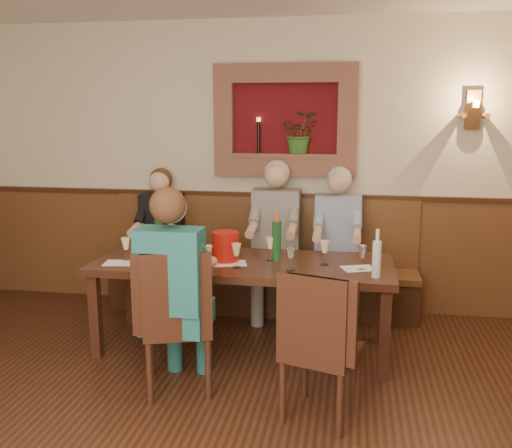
{
  "coord_description": "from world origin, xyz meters",
  "views": [
    {
      "loc": [
        0.85,
        -2.53,
        1.95
      ],
      "look_at": [
        0.1,
        1.9,
        1.05
      ],
      "focal_mm": 40.0,
      "sensor_mm": 36.0,
      "label": 1
    }
  ],
  "objects_px": {
    "dining_table": "(243,270)",
    "chair_near_left": "(178,349)",
    "water_bottle": "(377,258)",
    "bench": "(261,278)",
    "person_bench_right": "(337,257)",
    "chair_near_right": "(320,376)",
    "person_bench_mid": "(275,252)",
    "person_chair_front": "(176,308)",
    "wine_bottle_green_a": "(277,240)",
    "person_bench_left": "(160,252)",
    "spittoon_bucket": "(225,246)",
    "wine_bottle_green_b": "(159,235)"
  },
  "relations": [
    {
      "from": "dining_table",
      "to": "chair_near_left",
      "type": "xyz_separation_m",
      "value": [
        -0.32,
        -0.77,
        -0.37
      ]
    },
    {
      "from": "chair_near_left",
      "to": "water_bottle",
      "type": "xyz_separation_m",
      "value": [
        1.36,
        0.49,
        0.59
      ]
    },
    {
      "from": "bench",
      "to": "person_bench_right",
      "type": "xyz_separation_m",
      "value": [
        0.73,
        -0.11,
        0.27
      ]
    },
    {
      "from": "chair_near_right",
      "to": "person_bench_mid",
      "type": "bearing_deg",
      "value": 123.74
    },
    {
      "from": "person_bench_mid",
      "to": "water_bottle",
      "type": "relative_size",
      "value": 4.16
    },
    {
      "from": "person_bench_right",
      "to": "chair_near_left",
      "type": "bearing_deg",
      "value": -123.15
    },
    {
      "from": "chair_near_left",
      "to": "person_chair_front",
      "type": "distance_m",
      "value": 0.3
    },
    {
      "from": "bench",
      "to": "water_bottle",
      "type": "xyz_separation_m",
      "value": [
        1.05,
        -1.22,
        0.57
      ]
    },
    {
      "from": "wine_bottle_green_a",
      "to": "water_bottle",
      "type": "relative_size",
      "value": 1.15
    },
    {
      "from": "chair_near_right",
      "to": "water_bottle",
      "type": "height_order",
      "value": "water_bottle"
    },
    {
      "from": "person_bench_left",
      "to": "water_bottle",
      "type": "relative_size",
      "value": 3.89
    },
    {
      "from": "dining_table",
      "to": "person_bench_left",
      "type": "distance_m",
      "value": 1.31
    },
    {
      "from": "chair_near_right",
      "to": "dining_table",
      "type": "bearing_deg",
      "value": 142.13
    },
    {
      "from": "spittoon_bucket",
      "to": "wine_bottle_green_a",
      "type": "height_order",
      "value": "wine_bottle_green_a"
    },
    {
      "from": "person_bench_mid",
      "to": "wine_bottle_green_a",
      "type": "xyz_separation_m",
      "value": [
        0.12,
        -0.77,
        0.3
      ]
    },
    {
      "from": "dining_table",
      "to": "person_bench_right",
      "type": "distance_m",
      "value": 1.12
    },
    {
      "from": "bench",
      "to": "chair_near_left",
      "type": "bearing_deg",
      "value": -100.46
    },
    {
      "from": "dining_table",
      "to": "spittoon_bucket",
      "type": "xyz_separation_m",
      "value": [
        -0.14,
        -0.02,
        0.19
      ]
    },
    {
      "from": "dining_table",
      "to": "person_chair_front",
      "type": "bearing_deg",
      "value": -112.61
    },
    {
      "from": "person_bench_left",
      "to": "person_bench_mid",
      "type": "bearing_deg",
      "value": -0.15
    },
    {
      "from": "person_chair_front",
      "to": "person_bench_left",
      "type": "bearing_deg",
      "value": 112.62
    },
    {
      "from": "bench",
      "to": "chair_near_left",
      "type": "distance_m",
      "value": 1.74
    },
    {
      "from": "person_bench_mid",
      "to": "bench",
      "type": "bearing_deg",
      "value": 143.92
    },
    {
      "from": "chair_near_right",
      "to": "person_bench_right",
      "type": "distance_m",
      "value": 1.85
    },
    {
      "from": "dining_table",
      "to": "chair_near_left",
      "type": "bearing_deg",
      "value": -112.33
    },
    {
      "from": "chair_near_right",
      "to": "wine_bottle_green_b",
      "type": "xyz_separation_m",
      "value": [
        -1.44,
        1.12,
        0.62
      ]
    },
    {
      "from": "chair_near_right",
      "to": "spittoon_bucket",
      "type": "xyz_separation_m",
      "value": [
        -0.83,
        0.97,
        0.58
      ]
    },
    {
      "from": "person_bench_right",
      "to": "bench",
      "type": "bearing_deg",
      "value": 171.75
    },
    {
      "from": "person_bench_mid",
      "to": "spittoon_bucket",
      "type": "distance_m",
      "value": 0.93
    },
    {
      "from": "person_bench_mid",
      "to": "wine_bottle_green_a",
      "type": "height_order",
      "value": "person_bench_mid"
    },
    {
      "from": "dining_table",
      "to": "wine_bottle_green_b",
      "type": "bearing_deg",
      "value": 169.61
    },
    {
      "from": "person_bench_left",
      "to": "wine_bottle_green_a",
      "type": "xyz_separation_m",
      "value": [
        1.26,
        -0.77,
        0.35
      ]
    },
    {
      "from": "person_bench_mid",
      "to": "wine_bottle_green_a",
      "type": "relative_size",
      "value": 3.62
    },
    {
      "from": "wine_bottle_green_b",
      "to": "wine_bottle_green_a",
      "type": "bearing_deg",
      "value": -4.0
    },
    {
      "from": "chair_near_right",
      "to": "person_chair_front",
      "type": "height_order",
      "value": "person_chair_front"
    },
    {
      "from": "chair_near_right",
      "to": "person_bench_left",
      "type": "xyz_separation_m",
      "value": [
        -1.69,
        1.83,
        0.29
      ]
    },
    {
      "from": "dining_table",
      "to": "spittoon_bucket",
      "type": "bearing_deg",
      "value": -173.81
    },
    {
      "from": "dining_table",
      "to": "chair_near_left",
      "type": "height_order",
      "value": "chair_near_left"
    },
    {
      "from": "chair_near_left",
      "to": "person_chair_front",
      "type": "xyz_separation_m",
      "value": [
        -0.01,
        -0.01,
        0.3
      ]
    },
    {
      "from": "spittoon_bucket",
      "to": "wine_bottle_green_b",
      "type": "relative_size",
      "value": 0.62
    },
    {
      "from": "wine_bottle_green_b",
      "to": "chair_near_right",
      "type": "bearing_deg",
      "value": -37.97
    },
    {
      "from": "chair_near_left",
      "to": "wine_bottle_green_b",
      "type": "bearing_deg",
      "value": 97.06
    },
    {
      "from": "chair_near_left",
      "to": "water_bottle",
      "type": "relative_size",
      "value": 2.9
    },
    {
      "from": "person_chair_front",
      "to": "person_bench_mid",
      "type": "bearing_deg",
      "value": 73.7
    },
    {
      "from": "bench",
      "to": "chair_near_right",
      "type": "relative_size",
      "value": 3.02
    },
    {
      "from": "person_bench_left",
      "to": "water_bottle",
      "type": "distance_m",
      "value": 2.35
    },
    {
      "from": "chair_near_left",
      "to": "chair_near_right",
      "type": "height_order",
      "value": "chair_near_left"
    },
    {
      "from": "wine_bottle_green_a",
      "to": "wine_bottle_green_b",
      "type": "distance_m",
      "value": 1.02
    },
    {
      "from": "person_bench_left",
      "to": "person_chair_front",
      "type": "height_order",
      "value": "person_chair_front"
    },
    {
      "from": "dining_table",
      "to": "chair_near_right",
      "type": "height_order",
      "value": "chair_near_right"
    }
  ]
}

